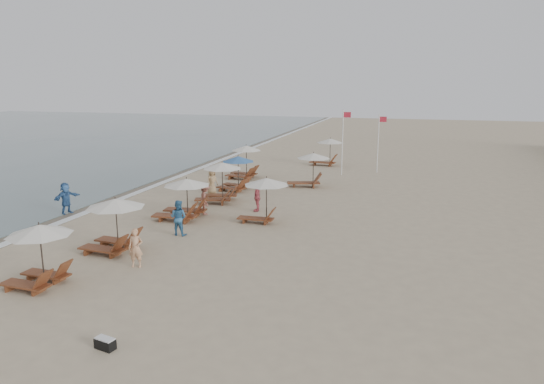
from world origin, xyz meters
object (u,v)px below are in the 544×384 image
(lounger_station_0, at_px, (37,254))
(lounger_station_5, at_px, (243,163))
(lounger_station_4, at_px, (235,173))
(flag_pole_near, at_px, (343,139))
(lounger_station_1, at_px, (112,224))
(duffel_bag, at_px, (105,343))
(inland_station_1, at_px, (309,167))
(lounger_station_3, at_px, (219,183))
(waterline_walker, at_px, (66,198))
(beachgoer_far_a, at_px, (257,197))
(beachgoer_mid_a, at_px, (178,218))
(beachgoer_mid_b, at_px, (205,199))
(inland_station_2, at_px, (326,150))
(beachgoer_far_b, at_px, (212,181))
(lounger_station_2, at_px, (182,200))
(beachgoer_near, at_px, (136,248))
(inland_station_0, at_px, (263,194))

(lounger_station_0, bearing_deg, lounger_station_5, 89.78)
(lounger_station_4, height_order, flag_pole_near, flag_pole_near)
(lounger_station_0, distance_m, lounger_station_1, 3.88)
(duffel_bag, bearing_deg, inland_station_1, 88.30)
(lounger_station_3, distance_m, lounger_station_5, 7.32)
(waterline_walker, bearing_deg, beachgoer_far_a, -56.10)
(beachgoer_mid_a, distance_m, beachgoer_mid_b, 3.68)
(inland_station_1, relative_size, inland_station_2, 1.01)
(beachgoer_far_b, bearing_deg, duffel_bag, -140.10)
(lounger_station_3, relative_size, lounger_station_4, 1.09)
(lounger_station_5, relative_size, inland_station_1, 0.89)
(lounger_station_0, distance_m, flag_pole_near, 24.69)
(beachgoer_mid_b, xyz_separation_m, beachgoer_far_b, (-1.60, 4.67, -0.03))
(lounger_station_0, bearing_deg, beachgoer_mid_b, 81.50)
(beachgoer_far_b, bearing_deg, lounger_station_2, -146.32)
(lounger_station_4, bearing_deg, beachgoer_far_a, -57.29)
(lounger_station_1, xyz_separation_m, beachgoer_far_b, (-0.37, 11.13, -0.35))
(lounger_station_1, xyz_separation_m, lounger_station_3, (0.84, 9.27, -0.03))
(lounger_station_4, relative_size, flag_pole_near, 0.50)
(lounger_station_3, xyz_separation_m, inland_station_2, (3.63, 14.57, 0.16))
(inland_station_1, height_order, flag_pole_near, flag_pole_near)
(inland_station_2, distance_m, waterline_walker, 21.88)
(lounger_station_2, xyz_separation_m, beachgoer_near, (1.39, -6.66, -0.25))
(lounger_station_2, relative_size, beachgoer_near, 1.89)
(beachgoer_mid_a, bearing_deg, lounger_station_4, -82.37)
(inland_station_1, relative_size, beachgoer_mid_a, 1.77)
(lounger_station_2, xyz_separation_m, duffel_bag, (3.78, -12.14, -0.84))
(lounger_station_4, xyz_separation_m, flag_pole_near, (5.76, 7.31, 1.58))
(lounger_station_2, height_order, lounger_station_3, lounger_station_3)
(flag_pole_near, bearing_deg, lounger_station_4, -128.22)
(lounger_station_3, height_order, lounger_station_5, lounger_station_5)
(beachgoer_far_a, bearing_deg, beachgoer_mid_a, -27.40)
(beachgoer_far_b, bearing_deg, inland_station_2, 4.61)
(inland_station_2, bearing_deg, inland_station_1, -87.28)
(lounger_station_2, height_order, lounger_station_4, lounger_station_4)
(lounger_station_1, relative_size, inland_station_1, 0.92)
(lounger_station_1, distance_m, lounger_station_4, 12.56)
(inland_station_0, height_order, beachgoer_mid_b, inland_station_0)
(beachgoer_mid_b, distance_m, beachgoer_far_a, 2.78)
(lounger_station_0, bearing_deg, lounger_station_1, 85.39)
(lounger_station_2, bearing_deg, beachgoer_near, -78.22)
(lounger_station_2, height_order, beachgoer_mid_a, lounger_station_2)
(lounger_station_2, bearing_deg, lounger_station_5, 93.57)
(beachgoer_mid_a, relative_size, flag_pole_near, 0.33)
(inland_station_1, distance_m, waterline_walker, 14.98)
(beachgoer_far_a, distance_m, flag_pole_near, 12.45)
(inland_station_2, relative_size, waterline_walker, 1.70)
(inland_station_1, relative_size, duffel_bag, 4.85)
(lounger_station_5, distance_m, beachgoer_far_a, 9.48)
(flag_pole_near, bearing_deg, beachgoer_far_a, -102.92)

